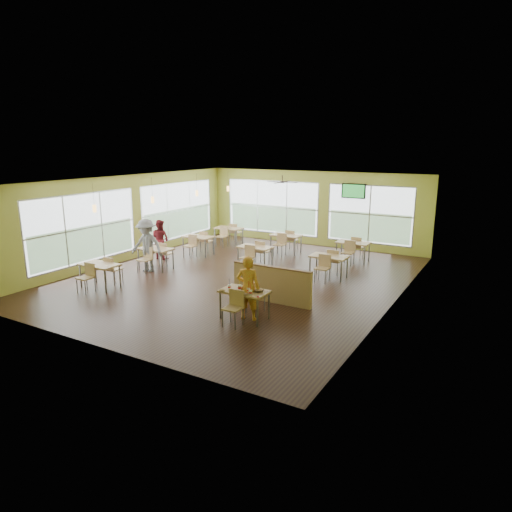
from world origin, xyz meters
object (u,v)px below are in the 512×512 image
(main_table, at_px, (245,295))
(half_wall_divider, at_px, (272,284))
(food_basket, at_px, (259,290))
(man_plaid, at_px, (248,288))

(main_table, height_order, half_wall_divider, half_wall_divider)
(main_table, bearing_deg, food_basket, 16.35)
(man_plaid, relative_size, food_basket, 6.64)
(food_basket, bearing_deg, man_plaid, -159.74)
(main_table, height_order, man_plaid, man_plaid)
(man_plaid, bearing_deg, main_table, -8.56)
(main_table, relative_size, half_wall_divider, 0.63)
(man_plaid, bearing_deg, half_wall_divider, -100.28)
(main_table, bearing_deg, half_wall_divider, 90.00)
(man_plaid, height_order, food_basket, man_plaid)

